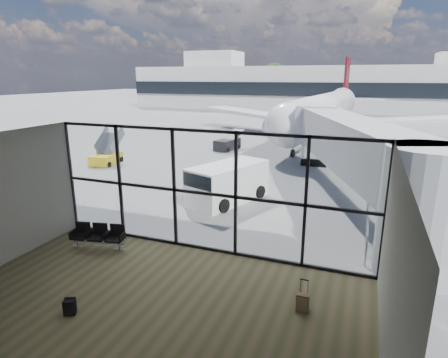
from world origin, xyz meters
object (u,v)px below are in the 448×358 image
Objects in this scene: service_van at (226,183)px; backpack at (70,307)px; belt_loader at (228,144)px; mobile_stairs at (107,157)px; seating_row at (99,234)px; suitcase at (303,303)px; airliner at (325,110)px.

backpack is at bearing -73.07° from service_van.
service_van is 14.06m from belt_loader.
mobile_stairs is (-11.25, 4.89, -0.50)m from service_van.
seating_row is 20.04m from belt_loader.
suitcase is 0.19× the size of service_van.
suitcase is at bearing -2.75° from backpack.
belt_loader is at bearing 75.19° from backpack.
airliner is (2.63, 35.63, 2.46)m from backpack.
mobile_stairs is (-6.42, -8.31, -0.04)m from belt_loader.
mobile_stairs is at bearing -115.89° from belt_loader.
belt_loader is 1.17× the size of mobile_stairs.
service_van is (2.60, 6.72, 0.49)m from seating_row.
seating_row is at bearing 93.35° from backpack.
seating_row is 0.42× the size of service_van.
seating_row reaches higher than backpack.
belt_loader is 10.51m from mobile_stairs.
suitcase is (7.86, -1.33, -0.22)m from seating_row.
airliner is 9.42× the size of belt_loader.
mobile_stairs is (-8.64, 11.60, -0.01)m from seating_row.
backpack is 0.15× the size of mobile_stairs.
suitcase is 20.96m from mobile_stairs.
mobile_stairs is at bearing -119.09° from airliner.
backpack is 18.65m from mobile_stairs.
service_van reaches higher than belt_loader.
backpack is (2.00, -3.71, -0.28)m from seating_row.
seating_row is 4.41× the size of backpack.
backpack is 0.01× the size of airliner.
airliner reaches higher than belt_loader.
backpack is at bearing -62.82° from mobile_stairs.
suitcase is at bearing -21.36° from seating_row.
backpack is at bearing -73.50° from seating_row.
mobile_stairs reaches higher than suitcase.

